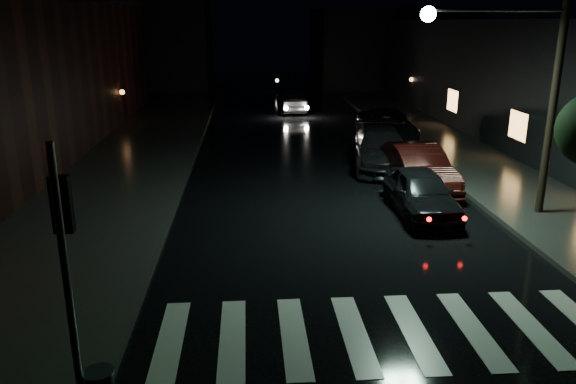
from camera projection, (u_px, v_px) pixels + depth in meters
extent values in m
plane|color=black|center=(232.00, 353.00, 10.43)|extent=(120.00, 120.00, 0.00)
cube|color=#282826|center=(120.00, 167.00, 23.42)|extent=(6.00, 44.00, 0.15)
cube|color=#282826|center=(469.00, 161.00, 24.46)|extent=(4.00, 44.00, 0.15)
cube|color=black|center=(133.00, 43.00, 51.50)|extent=(14.00, 10.00, 8.00)
cube|color=black|center=(390.00, 48.00, 53.31)|extent=(14.00, 10.00, 7.00)
cube|color=beige|center=(384.00, 332.00, 11.12)|extent=(9.00, 3.00, 0.01)
cylinder|color=slate|center=(67.00, 283.00, 8.19)|extent=(0.12, 0.12, 4.20)
cylinder|color=slate|center=(98.00, 372.00, 8.65)|extent=(0.48, 0.48, 0.04)
cube|color=black|center=(62.00, 204.00, 8.02)|extent=(0.28, 0.16, 0.85)
sphere|color=#0CFF33|center=(66.00, 219.00, 8.18)|extent=(0.20, 0.20, 0.20)
cylinder|color=black|center=(556.00, 83.00, 16.56)|extent=(0.24, 0.24, 8.00)
cylinder|color=slate|center=(498.00, 10.00, 15.82)|extent=(4.00, 0.08, 0.08)
sphere|color=#BFFFD8|center=(428.00, 14.00, 15.71)|extent=(0.44, 0.44, 0.44)
imported|color=black|center=(421.00, 192.00, 17.72)|extent=(1.72, 4.26, 1.45)
imported|color=black|center=(417.00, 167.00, 20.46)|extent=(1.90, 4.91, 1.60)
imported|color=black|center=(380.00, 149.00, 23.47)|extent=(2.99, 5.79, 1.60)
imported|color=black|center=(386.00, 126.00, 28.48)|extent=(3.29, 6.06, 1.61)
imported|color=black|center=(291.00, 101.00, 37.85)|extent=(1.78, 4.48, 1.45)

